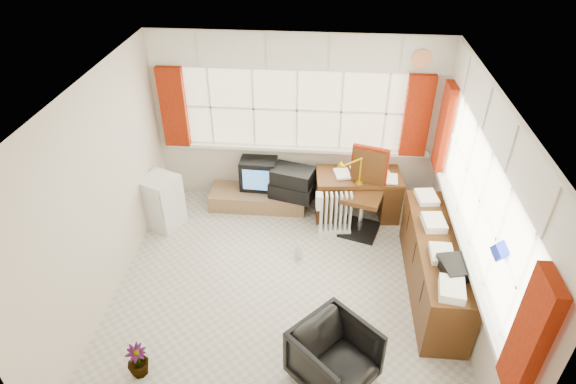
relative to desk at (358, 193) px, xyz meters
The scene contains 20 objects.
ground 1.89m from the desk, 118.89° to the right, with size 4.00×4.00×0.00m, color beige.
room_walls 2.17m from the desk, 118.89° to the right, with size 4.00×4.00×4.00m.
window_back 1.11m from the desk, 160.15° to the left, with size 3.70×0.12×3.60m.
window_right 2.01m from the desk, 57.08° to the right, with size 0.12×3.70×3.60m.
curtains 1.28m from the desk, 87.48° to the right, with size 3.83×3.83×1.15m.
overhead_cabinets 1.98m from the desk, 82.39° to the right, with size 3.98×3.98×0.48m.
desk is the anchor object (origin of this frame).
desk_lamp 0.63m from the desk, 93.12° to the right, with size 0.17×0.15×0.42m.
task_chair 0.37m from the desk, 73.28° to the right, with size 0.63×0.65×1.20m.
office_chair 2.75m from the desk, 96.37° to the right, with size 0.69×0.71×0.65m, color black.
radiator 0.56m from the desk, 123.87° to the right, with size 0.45×0.22×0.65m.
credenza 1.65m from the desk, 59.58° to the right, with size 0.50×2.00×0.85m.
file_tray 2.16m from the desk, 65.00° to the right, with size 0.27×0.35×0.12m, color black.
tv_bench 1.47m from the desk, behind, with size 1.40×0.50×0.25m, color #96724B.
crt_tv 1.47m from the desk, 169.01° to the left, with size 0.54×0.51×0.47m.
hifi_stack 0.93m from the desk, behind, with size 0.71×0.55×0.45m.
mini_fridge 2.73m from the desk, behind, with size 0.58×0.59×0.76m.
spray_bottle_a 1.29m from the desk, 127.27° to the right, with size 0.10×0.10×0.26m, color silver.
spray_bottle_b 1.21m from the desk, behind, with size 0.08×0.09×0.19m, color #93DCDA.
flower_vase 3.62m from the desk, 127.94° to the right, with size 0.21×0.21×0.38m, color black.
Camera 1 is at (0.40, -4.06, 4.20)m, focal length 30.00 mm.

